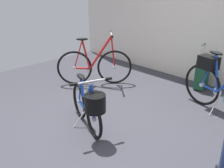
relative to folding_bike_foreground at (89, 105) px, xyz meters
name	(u,v)px	position (x,y,z in m)	size (l,w,h in m)	color
ground_plane	(102,128)	(0.07, 0.15, -0.37)	(6.55, 6.55, 0.00)	#38383F
back_wall	(206,4)	(0.07, 2.71, 1.10)	(6.55, 0.10, 2.95)	silver
folding_bike_foreground	(89,105)	(0.00, 0.00, 0.00)	(1.03, 0.54, 0.77)	black
display_bike_left	(220,84)	(0.93, 1.73, 0.07)	(1.41, 0.53, 1.00)	black
display_bike_right	(94,66)	(-1.22, 1.15, 0.00)	(0.96, 1.10, 0.99)	black
rolling_suitcase	(202,74)	(0.32, 2.42, -0.09)	(0.25, 0.39, 0.83)	#19472D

